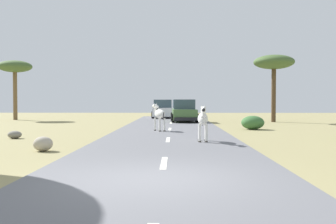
% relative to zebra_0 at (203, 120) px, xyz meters
% --- Properties ---
extents(ground_plane, '(90.00, 90.00, 0.00)m').
position_rel_zebra_0_xyz_m(ground_plane, '(-1.52, -7.31, -0.94)').
color(ground_plane, '#8E8456').
extents(road, '(6.00, 64.00, 0.05)m').
position_rel_zebra_0_xyz_m(road, '(-1.42, -7.31, -0.92)').
color(road, slate).
rests_on(road, ground_plane).
extents(lane_markings, '(0.16, 56.00, 0.01)m').
position_rel_zebra_0_xyz_m(lane_markings, '(-1.42, -8.31, -0.89)').
color(lane_markings, silver).
rests_on(lane_markings, road).
extents(zebra_0, '(0.46, 1.59, 1.50)m').
position_rel_zebra_0_xyz_m(zebra_0, '(0.00, 0.00, 0.00)').
color(zebra_0, silver).
rests_on(zebra_0, road).
extents(zebra_1, '(0.91, 1.52, 1.52)m').
position_rel_zebra_0_xyz_m(zebra_1, '(-2.00, 5.42, 0.02)').
color(zebra_1, silver).
rests_on(zebra_1, road).
extents(car_0, '(2.12, 4.39, 1.74)m').
position_rel_zebra_0_xyz_m(car_0, '(-2.23, 21.12, -0.09)').
color(car_0, silver).
rests_on(car_0, road).
extents(car_1, '(2.13, 4.40, 1.74)m').
position_rel_zebra_0_xyz_m(car_1, '(-0.41, 14.70, -0.09)').
color(car_1, '#476B38').
rests_on(car_1, road).
extents(tree_3, '(2.96, 2.96, 5.24)m').
position_rel_zebra_0_xyz_m(tree_3, '(-15.25, 18.07, 3.64)').
color(tree_3, brown).
rests_on(tree_3, ground_plane).
extents(tree_5, '(3.20, 3.20, 5.32)m').
position_rel_zebra_0_xyz_m(tree_5, '(6.73, 15.11, 3.71)').
color(tree_5, '#4C3823').
rests_on(tree_5, ground_plane).
extents(bush_0, '(1.35, 1.21, 0.81)m').
position_rel_zebra_0_xyz_m(bush_0, '(3.46, 7.14, -0.54)').
color(bush_0, '#386633').
rests_on(bush_0, ground_plane).
extents(rock_1, '(0.65, 0.59, 0.50)m').
position_rel_zebra_0_xyz_m(rock_1, '(-5.57, -2.67, -0.69)').
color(rock_1, '#A89E8C').
rests_on(rock_1, ground_plane).
extents(rock_3, '(0.62, 0.51, 0.35)m').
position_rel_zebra_0_xyz_m(rock_3, '(-8.33, 1.56, -0.77)').
color(rock_3, gray).
rests_on(rock_3, ground_plane).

